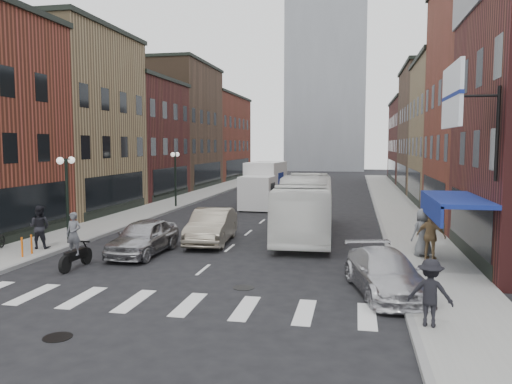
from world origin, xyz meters
TOP-DOWN VIEW (x-y plane):
  - ground at (0.00, 0.00)m, footprint 160.00×160.00m
  - sidewalk_left at (-8.50, 22.00)m, footprint 3.00×74.00m
  - sidewalk_right at (8.50, 22.00)m, footprint 3.00×74.00m
  - curb_left at (-7.00, 22.00)m, footprint 0.20×74.00m
  - curb_right at (7.00, 22.00)m, footprint 0.20×74.00m
  - crosswalk_stripes at (0.00, -3.00)m, footprint 12.00×2.20m
  - bldg_left_mid_a at (-14.99, 14.00)m, footprint 10.30×10.20m
  - bldg_left_mid_b at (-14.99, 24.00)m, footprint 10.30×10.20m
  - bldg_left_far_a at (-14.99, 35.00)m, footprint 10.30×12.20m
  - bldg_left_far_b at (-14.99, 49.00)m, footprint 10.30×16.20m
  - bldg_right_mid_b at (14.99, 24.00)m, footprint 10.30×10.20m
  - bldg_right_far_a at (14.99, 35.00)m, footprint 10.30×12.20m
  - bldg_right_far_b at (14.99, 49.00)m, footprint 10.30×16.20m
  - awning_blue at (8.93, 2.50)m, footprint 1.80×5.00m
  - billboard_sign at (8.59, 0.50)m, footprint 1.52×3.00m
  - distant_tower at (0.00, 78.00)m, footprint 14.00×14.00m
  - streetlamp_near at (-7.40, 4.00)m, footprint 0.32×1.22m
  - streetlamp_far at (-7.40, 18.00)m, footprint 0.32×1.22m
  - bike_rack at (-7.60, 1.30)m, footprint 0.08×0.68m
  - box_truck at (-1.28, 20.46)m, footprint 2.64×7.75m
  - motorcycle_rider at (-4.77, 0.20)m, footprint 0.60×2.11m
  - transit_bus at (3.03, 8.91)m, footprint 3.15×11.16m
  - sedan_left_near at (-3.26, 3.00)m, footprint 1.93×4.48m
  - sedan_left_far at (-1.13, 6.00)m, footprint 2.06×4.99m
  - curb_car at (6.50, -0.77)m, footprint 2.91×4.92m
  - ped_left_solo at (-7.94, 2.66)m, footprint 0.97×0.62m
  - ped_right_a at (7.40, -3.83)m, footprint 1.18×0.75m
  - ped_right_b at (8.46, 3.59)m, footprint 1.26×0.97m
  - ped_right_c at (8.25, 4.35)m, footprint 1.13×0.99m

SIDE VIEW (x-z plane):
  - ground at x=0.00m, z-range 0.00..0.00m
  - curb_left at x=-7.00m, z-range -0.08..0.08m
  - curb_right at x=7.00m, z-range -0.08..0.08m
  - crosswalk_stripes at x=0.00m, z-range -0.01..0.01m
  - sidewalk_left at x=-8.50m, z-range 0.00..0.15m
  - sidewalk_right at x=8.50m, z-range 0.00..0.15m
  - bike_rack at x=-7.60m, z-range 0.15..0.95m
  - curb_car at x=6.50m, z-range 0.00..1.34m
  - sedan_left_near at x=-3.26m, z-range 0.00..1.51m
  - sedan_left_far at x=-1.13m, z-range 0.00..1.60m
  - ped_right_a at x=7.40m, z-range 0.15..1.85m
  - motorcycle_rider at x=-4.77m, z-range -0.07..2.08m
  - ped_left_solo at x=-7.94m, z-range 0.15..2.04m
  - ped_right_b at x=8.46m, z-range 0.15..2.07m
  - ped_right_c at x=8.25m, z-range 0.15..2.10m
  - transit_bus at x=3.03m, z-range 0.00..3.07m
  - box_truck at x=-1.28m, z-range -0.02..3.30m
  - awning_blue at x=8.93m, z-range 2.24..3.02m
  - streetlamp_near at x=-7.40m, z-range 0.86..4.97m
  - streetlamp_far at x=-7.40m, z-range 0.86..4.97m
  - bldg_right_far_b at x=14.99m, z-range 0.00..10.30m
  - bldg_left_mid_b at x=-14.99m, z-range 0.00..10.30m
  - bldg_left_far_b at x=-14.99m, z-range 0.00..11.30m
  - bldg_right_mid_b at x=14.99m, z-range 0.00..11.30m
  - billboard_sign at x=8.59m, z-range 4.28..7.98m
  - bldg_right_far_a at x=14.99m, z-range 0.00..12.30m
  - bldg_left_mid_a at x=-14.99m, z-range 0.00..12.30m
  - bldg_left_far_a at x=-14.99m, z-range 0.00..13.30m
  - distant_tower at x=0.00m, z-range 0.00..50.00m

